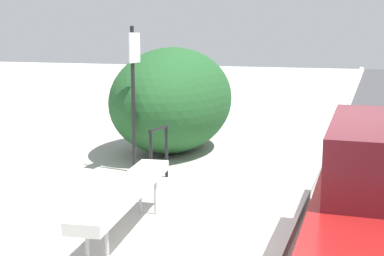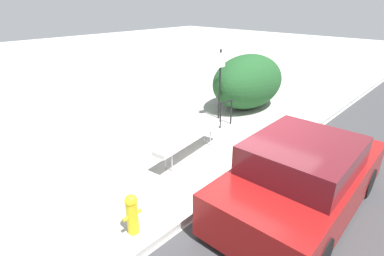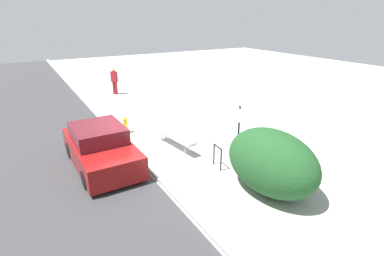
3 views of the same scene
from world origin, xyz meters
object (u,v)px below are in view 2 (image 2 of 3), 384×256
Objects in this scene: sign_post at (220,78)px; fire_hydrant at (132,213)px; bike_rack at (226,111)px; parked_car_near at (302,178)px; bench at (190,137)px.

fire_hydrant is (-5.28, -2.28, -0.98)m from sign_post.
sign_post reaches higher than bike_rack.
fire_hydrant is (-4.90, -1.71, -0.09)m from bike_rack.
bike_rack is 1.11m from sign_post.
fire_hydrant is at bearing 144.66° from parked_car_near.
bench is 2.94m from parked_car_near.
fire_hydrant is 3.16m from parked_car_near.
sign_post is 0.55× the size of parked_car_near.
sign_post is at bearing 55.57° from parked_car_near.
bench is 2.98m from sign_post.
bike_rack is 1.08× the size of fire_hydrant.
parked_car_near reaches higher than bench.
bench is 2.94× the size of bike_rack.
bench is at bearing -156.92° from sign_post.
bike_rack is 0.36× the size of sign_post.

